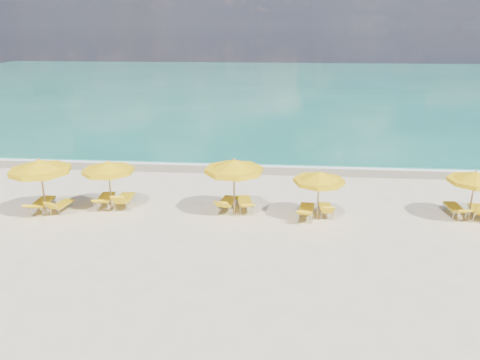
{
  "coord_description": "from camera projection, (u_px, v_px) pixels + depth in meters",
  "views": [
    {
      "loc": [
        1.79,
        -18.79,
        7.94
      ],
      "look_at": [
        0.0,
        1.5,
        1.2
      ],
      "focal_mm": 35.0,
      "sensor_mm": 36.0,
      "label": 1
    }
  ],
  "objects": [
    {
      "name": "lounger_2_left",
      "position": [
        42.0,
        206.0,
        21.0
      ],
      "size": [
        0.75,
        2.03,
        0.77
      ],
      "rotation": [
        0.0,
        0.0,
        0.05
      ],
      "color": "#A5A8AD",
      "rests_on": "ground"
    },
    {
      "name": "whitecap_near",
      "position": [
        182.0,
        131.0,
        37.0
      ],
      "size": [
        14.0,
        0.36,
        0.05
      ],
      "primitive_type": "cube",
      "color": "white",
      "rests_on": "ground"
    },
    {
      "name": "lounger_3_left",
      "position": [
        105.0,
        201.0,
        21.59
      ],
      "size": [
        0.8,
        1.96,
        0.74
      ],
      "rotation": [
        0.0,
        0.0,
        0.1
      ],
      "color": "#A5A8AD",
      "rests_on": "ground"
    },
    {
      "name": "lounger_6_left",
      "position": [
        455.0,
        211.0,
        20.51
      ],
      "size": [
        0.64,
        1.79,
        0.69
      ],
      "rotation": [
        0.0,
        0.0,
        0.04
      ],
      "color": "#A5A8AD",
      "rests_on": "ground"
    },
    {
      "name": "lounger_4_right",
      "position": [
        245.0,
        205.0,
        21.13
      ],
      "size": [
        0.97,
        1.99,
        0.73
      ],
      "rotation": [
        0.0,
        0.0,
        0.2
      ],
      "color": "#A5A8AD",
      "rests_on": "ground"
    },
    {
      "name": "lounger_6_right",
      "position": [
        478.0,
        213.0,
        20.27
      ],
      "size": [
        0.85,
        1.78,
        0.85
      ],
      "rotation": [
        0.0,
        0.0,
        -0.16
      ],
      "color": "#A5A8AD",
      "rests_on": "ground"
    },
    {
      "name": "umbrella_3",
      "position": [
        108.0,
        167.0,
        20.63
      ],
      "size": [
        3.02,
        3.02,
        2.33
      ],
      "rotation": [
        0.0,
        0.0,
        0.41
      ],
      "color": "#A58052",
      "rests_on": "ground"
    },
    {
      "name": "umbrella_5",
      "position": [
        319.0,
        178.0,
        19.56
      ],
      "size": [
        2.43,
        2.43,
        2.2
      ],
      "rotation": [
        0.0,
        0.0,
        -0.12
      ],
      "color": "#A58052",
      "rests_on": "ground"
    },
    {
      "name": "wet_sand_band",
      "position": [
        249.0,
        168.0,
        27.42
      ],
      "size": [
        120.0,
        2.6,
        0.01
      ],
      "primitive_type": "cube",
      "color": "tan",
      "rests_on": "ground"
    },
    {
      "name": "whitecap_far",
      "position": [
        349.0,
        118.0,
        42.45
      ],
      "size": [
        18.0,
        0.3,
        0.05
      ],
      "primitive_type": "cube",
      "color": "white",
      "rests_on": "ground"
    },
    {
      "name": "lounger_4_left",
      "position": [
        227.0,
        205.0,
        21.08
      ],
      "size": [
        0.9,
        1.96,
        0.85
      ],
      "rotation": [
        0.0,
        0.0,
        -0.15
      ],
      "color": "#A5A8AD",
      "rests_on": "ground"
    },
    {
      "name": "ocean",
      "position": [
        269.0,
        85.0,
        65.81
      ],
      "size": [
        120.0,
        80.0,
        0.3
      ],
      "primitive_type": "cube",
      "color": "#136C59",
      "rests_on": "ground"
    },
    {
      "name": "umbrella_6",
      "position": [
        475.0,
        178.0,
        19.48
      ],
      "size": [
        2.75,
        2.75,
        2.24
      ],
      "rotation": [
        0.0,
        0.0,
        -0.29
      ],
      "color": "#A58052",
      "rests_on": "ground"
    },
    {
      "name": "lounger_3_right",
      "position": [
        125.0,
        202.0,
        21.47
      ],
      "size": [
        0.73,
        1.88,
        0.93
      ],
      "rotation": [
        0.0,
        0.0,
        0.05
      ],
      "color": "#A5A8AD",
      "rests_on": "ground"
    },
    {
      "name": "foam_line",
      "position": [
        250.0,
        164.0,
        28.17
      ],
      "size": [
        120.0,
        1.2,
        0.03
      ],
      "primitive_type": "cube",
      "color": "white",
      "rests_on": "ground"
    },
    {
      "name": "lounger_5_right",
      "position": [
        326.0,
        211.0,
        20.49
      ],
      "size": [
        0.59,
        1.58,
        0.78
      ],
      "rotation": [
        0.0,
        0.0,
        0.03
      ],
      "color": "#A5A8AD",
      "rests_on": "ground"
    },
    {
      "name": "ground_plane",
      "position": [
        237.0,
        217.0,
        20.42
      ],
      "size": [
        120.0,
        120.0,
        0.0
      ],
      "primitive_type": "plane",
      "color": "beige"
    },
    {
      "name": "umbrella_2",
      "position": [
        40.0,
        167.0,
        19.86
      ],
      "size": [
        2.83,
        2.83,
        2.63
      ],
      "rotation": [
        0.0,
        0.0,
        -0.09
      ],
      "color": "#A58052",
      "rests_on": "ground"
    },
    {
      "name": "lounger_2_right",
      "position": [
        62.0,
        207.0,
        20.94
      ],
      "size": [
        0.78,
        1.62,
        0.77
      ],
      "rotation": [
        0.0,
        0.0,
        -0.16
      ],
      "color": "#A5A8AD",
      "rests_on": "ground"
    },
    {
      "name": "lounger_5_left",
      "position": [
        306.0,
        213.0,
        20.27
      ],
      "size": [
        0.88,
        1.95,
        0.76
      ],
      "rotation": [
        0.0,
        0.0,
        -0.15
      ],
      "color": "#A5A8AD",
      "rests_on": "ground"
    },
    {
      "name": "umbrella_4",
      "position": [
        234.0,
        166.0,
        19.98
      ],
      "size": [
        3.13,
        3.13,
        2.6
      ],
      "rotation": [
        0.0,
        0.0,
        0.25
      ],
      "color": "#A58052",
      "rests_on": "ground"
    }
  ]
}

